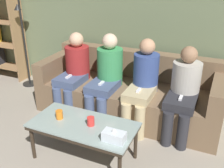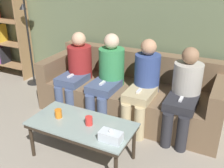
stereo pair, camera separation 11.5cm
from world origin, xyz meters
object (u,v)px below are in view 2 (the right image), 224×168
couch (131,93)px  standing_lamp (29,29)px  bookshelf (3,35)px  seated_person_right_end (185,90)px  cup_near_left (58,113)px  seated_person_mid_left (108,74)px  cup_near_right (89,121)px  tissue_box (111,136)px  seated_person_left_end (76,69)px  coffee_table (82,127)px  seated_person_mid_right (144,82)px

couch → standing_lamp: (-1.98, 0.19, 0.69)m
bookshelf → seated_person_right_end: size_ratio=1.52×
cup_near_left → seated_person_mid_left: 0.99m
cup_near_right → seated_person_right_end: size_ratio=0.08×
tissue_box → standing_lamp: 2.79m
cup_near_left → bookshelf: 2.85m
cup_near_right → seated_person_left_end: size_ratio=0.08×
coffee_table → cup_near_left: (-0.29, -0.01, 0.09)m
bookshelf → seated_person_left_end: bearing=-14.9°
seated_person_left_end → seated_person_right_end: (1.56, -0.01, -0.01)m
couch → tissue_box: 1.36m
cup_near_left → cup_near_right: size_ratio=1.05×
standing_lamp → seated_person_right_end: (2.76, -0.40, -0.39)m
seated_person_left_end → cup_near_left: bearing=-67.6°
couch → bookshelf: size_ratio=1.49×
seated_person_right_end → tissue_box: bearing=-112.2°
cup_near_right → tissue_box: bearing=-23.9°
tissue_box → standing_lamp: (-2.31, 1.50, 0.50)m
couch → seated_person_mid_right: size_ratio=2.20×
seated_person_mid_right → seated_person_right_end: 0.52m
cup_near_left → seated_person_mid_left: seated_person_mid_left is taller
couch → cup_near_left: 1.26m
cup_near_left → bookshelf: size_ratio=0.06×
coffee_table → seated_person_left_end: seated_person_left_end is taller
standing_lamp → seated_person_left_end: 1.32m
coffee_table → seated_person_left_end: (-0.69, 0.97, 0.21)m
cup_near_left → tissue_box: tissue_box is taller
standing_lamp → seated_person_right_end: size_ratio=1.46×
bookshelf → standing_lamp: bearing=-10.0°
seated_person_right_end → couch: bearing=164.6°
coffee_table → couch: bearing=85.8°
seated_person_mid_right → cup_near_left: bearing=-123.3°
coffee_table → seated_person_left_end: size_ratio=1.00×
cup_near_left → tissue_box: (0.71, -0.12, 0.00)m
seated_person_right_end → seated_person_mid_left: bearing=179.7°
seated_person_left_end → seated_person_right_end: bearing=-0.3°
cup_near_right → seated_person_mid_left: (-0.26, 0.95, 0.14)m
seated_person_mid_left → seated_person_right_end: (1.04, -0.01, -0.02)m
cup_near_right → seated_person_left_end: 1.24m
couch → seated_person_mid_right: (0.26, -0.22, 0.31)m
tissue_box → seated_person_left_end: size_ratio=0.19×
cup_near_left → seated_person_left_end: (-0.40, 0.98, 0.12)m
couch → seated_person_mid_left: bearing=-141.3°
tissue_box → seated_person_mid_left: size_ratio=0.19×
bookshelf → standing_lamp: bookshelf is taller
coffee_table → seated_person_mid_right: size_ratio=0.99×
bookshelf → seated_person_mid_right: bearing=-10.2°
tissue_box → coffee_table: bearing=162.1°
seated_person_mid_right → seated_person_right_end: size_ratio=1.03×
tissue_box → cup_near_left: bearing=170.0°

